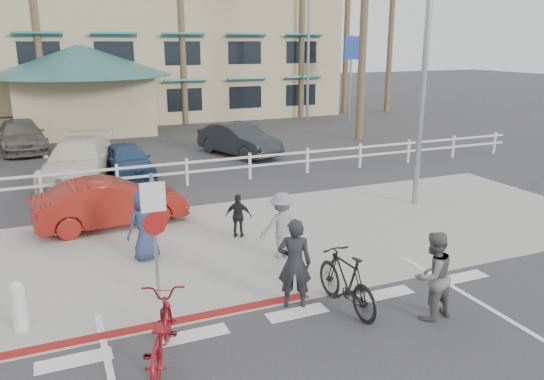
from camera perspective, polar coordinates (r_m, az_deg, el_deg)
name	(u,v)px	position (r m, az deg, el deg)	size (l,w,h in m)	color
ground	(311,329)	(9.89, 4.27, -14.66)	(140.00, 140.00, 0.00)	#333335
sidewalk_plaza	(231,244)	(13.63, -4.45, -5.79)	(22.00, 7.00, 0.01)	gray
cross_street	(191,202)	(17.27, -8.73, -1.27)	(40.00, 5.00, 0.01)	#333335
parking_lot	(140,149)	(26.33, -13.98, 4.31)	(50.00, 16.00, 0.01)	#333335
curb_red	(131,330)	(10.11, -14.90, -14.38)	(7.00, 0.25, 0.02)	maroon
rail_fence	(190,172)	(19.13, -8.86, 1.93)	(29.40, 0.16, 1.00)	silver
building	(132,31)	(39.01, -14.85, 16.16)	(28.00, 16.00, 11.30)	tan
sign_post	(155,231)	(10.50, -12.50, -4.38)	(0.50, 0.10, 2.90)	gray
bollard_0	(19,306)	(10.59, -25.60, -11.19)	(0.26, 0.26, 0.95)	silver
streetlight_0	(425,59)	(16.75, 16.17, 13.43)	(0.60, 2.00, 9.00)	gray
streetlight_1	(308,45)	(35.37, 3.94, 15.27)	(0.60, 2.00, 9.50)	gray
info_sign	(350,77)	(34.66, 8.42, 11.91)	(1.20, 0.16, 5.60)	navy
palm_3	(33,2)	(32.61, -24.30, 17.92)	(4.00, 4.00, 14.00)	#224C1D
palm_5	(181,15)	(33.55, -9.76, 18.06)	(4.00, 4.00, 13.00)	#224C1D
palm_7	(302,9)	(36.32, 3.25, 18.84)	(4.00, 4.00, 14.00)	#224C1D
palm_8	(348,4)	(39.13, 8.15, 19.22)	(4.00, 4.00, 15.00)	#224C1D
palm_9	(392,19)	(39.87, 12.75, 17.50)	(4.00, 4.00, 13.00)	#224C1D
bike_red	(160,332)	(8.88, -11.93, -14.76)	(0.72, 2.05, 1.08)	maroon
rider_red	(294,263)	(10.23, 2.43, -7.90)	(0.65, 0.43, 1.79)	black
bike_black	(346,281)	(10.35, 8.00, -9.64)	(0.55, 1.94, 1.17)	black
rider_black	(433,276)	(10.27, 16.90, -8.81)	(0.82, 0.64, 1.69)	slate
pedestrian_a	(282,226)	(12.52, 1.03, -3.84)	(1.04, 0.60, 1.61)	gray
pedestrian_child	(239,216)	(13.89, -3.62, -2.81)	(0.69, 0.29, 1.17)	black
pedestrian_b	(144,225)	(12.76, -13.56, -3.69)	(0.83, 0.54, 1.70)	navy
car_white_sedan	(111,203)	(15.38, -16.95, -1.30)	(1.43, 4.09, 1.35)	maroon
lot_car_1	(79,161)	(20.76, -20.09, 2.98)	(2.14, 5.26, 1.53)	silver
lot_car_2	(128,160)	(20.86, -15.26, 3.11)	(1.52, 3.78, 1.29)	navy
lot_car_3	(239,140)	(24.05, -3.58, 5.44)	(1.53, 4.38, 1.44)	black
lot_car_4	(21,136)	(27.71, -25.35, 5.29)	(1.97, 4.85, 1.41)	#615B56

